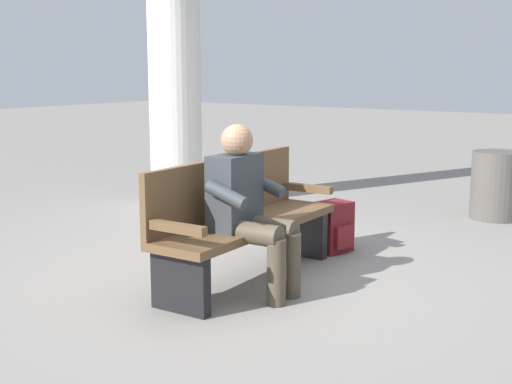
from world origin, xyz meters
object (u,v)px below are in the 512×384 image
at_px(person_seated, 248,205).
at_px(backpack, 333,227).
at_px(support_pillar, 174,36).
at_px(trash_bin, 496,185).
at_px(bench_near, 241,219).

xyz_separation_m(person_seated, backpack, (-1.32, -0.05, -0.42)).
bearing_deg(backpack, person_seated, 2.26).
distance_m(support_pillar, trash_bin, 3.81).
relative_size(backpack, trash_bin, 0.61).
height_order(support_pillar, trash_bin, support_pillar).
xyz_separation_m(backpack, trash_bin, (-2.12, 0.75, 0.14)).
bearing_deg(bench_near, backpack, 167.96).
bearing_deg(bench_near, person_seated, 42.55).
relative_size(bench_near, person_seated, 1.54).
relative_size(bench_near, trash_bin, 2.58).
bearing_deg(person_seated, backpack, -179.82).
height_order(bench_near, person_seated, person_seated).
relative_size(person_seated, support_pillar, 0.31).
xyz_separation_m(bench_near, support_pillar, (-1.87, -2.29, 1.44)).
relative_size(bench_near, backpack, 4.21).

